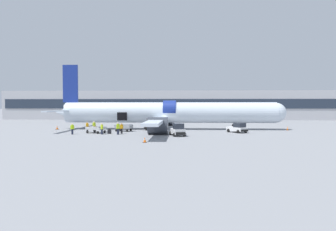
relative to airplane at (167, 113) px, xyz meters
The scene contains 18 objects.
ground_plane 3.91m from the airplane, 78.47° to the right, with size 500.00×500.00×0.00m, color gray.
terminal_strip 36.04m from the airplane, 89.16° to the left, with size 101.19×8.18×8.40m.
airplane is the anchor object (origin of this frame).
baggage_tug_lead 11.65m from the airplane, 79.20° to the right, with size 2.50×3.32×1.77m.
baggage_tug_mid 12.95m from the airplane, 26.75° to the right, with size 3.12×3.53×1.53m.
baggage_cart_loading 13.08m from the airplane, 143.50° to the right, with size 3.74×2.74×1.06m.
baggage_cart_queued 8.32m from the airplane, 146.39° to the right, with size 3.70×2.33×1.11m.
ground_crew_loader_a 12.75m from the airplane, 156.02° to the right, with size 0.54×0.54×1.70m.
ground_crew_loader_b 10.80m from the airplane, 126.42° to the right, with size 0.51×0.51×1.60m.
ground_crew_driver 13.85m from the airplane, 154.41° to the right, with size 0.50×0.55×1.63m.
ground_crew_supervisor 13.36m from the airplane, 132.78° to the right, with size 0.44×0.57×1.63m.
ground_crew_helper 11.96m from the airplane, 123.75° to the right, with size 0.56×0.58×1.79m.
ground_crew_marshal 16.71m from the airplane, 143.17° to the right, with size 0.52×0.52×1.62m.
suitcase_on_tarmac_upright 12.20m from the airplane, 132.63° to the right, with size 0.54×0.24×0.74m.
safety_cone_nose 20.79m from the airplane, ahead, with size 0.43×0.43×0.68m.
safety_cone_engine_left 18.94m from the airplane, 94.54° to the right, with size 0.48×0.48×0.63m.
safety_cone_wingtip 8.81m from the airplane, 77.74° to the right, with size 0.51×0.51×0.80m.
safety_cone_tail 19.50m from the airplane, behind, with size 0.62×0.62×0.65m.
Camera 1 is at (2.42, -50.11, 4.33)m, focal length 32.00 mm.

